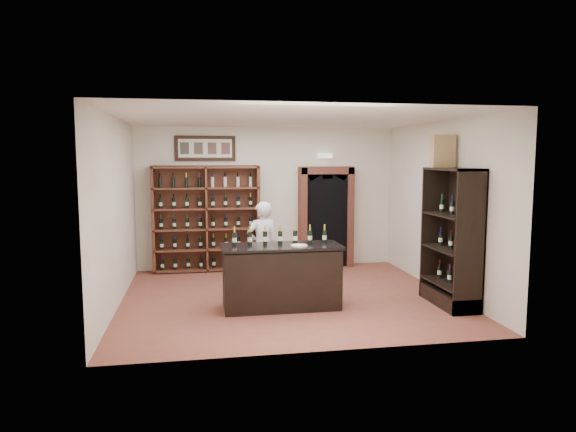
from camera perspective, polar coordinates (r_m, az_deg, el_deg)
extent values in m
plane|color=brown|center=(8.83, -0.08, -8.99)|extent=(5.50, 5.50, 0.00)
plane|color=white|center=(8.54, -0.08, 10.81)|extent=(5.50, 5.50, 0.00)
cube|color=silver|center=(11.02, -2.31, 2.03)|extent=(5.50, 0.04, 3.00)
cube|color=silver|center=(8.53, -18.60, 0.38)|extent=(0.04, 5.00, 3.00)
cube|color=silver|center=(9.42, 16.63, 1.00)|extent=(0.04, 5.00, 3.00)
cube|color=brown|center=(10.93, -9.05, -0.19)|extent=(2.20, 0.02, 2.20)
cube|color=brown|center=(10.79, -14.72, -0.41)|extent=(0.06, 0.38, 2.20)
cube|color=brown|center=(10.82, -3.36, -0.19)|extent=(0.06, 0.38, 2.20)
cube|color=brown|center=(10.75, -9.03, -0.30)|extent=(0.04, 0.38, 2.20)
cube|color=brown|center=(10.93, -8.93, -5.83)|extent=(2.18, 0.38, 0.04)
cube|color=brown|center=(10.85, -8.97, -3.64)|extent=(2.18, 0.38, 0.04)
cube|color=brown|center=(10.78, -9.01, -1.42)|extent=(2.18, 0.38, 0.03)
cube|color=brown|center=(10.73, -9.05, 0.82)|extent=(2.18, 0.38, 0.04)
cube|color=brown|center=(10.70, -9.09, 3.09)|extent=(2.18, 0.38, 0.04)
cube|color=brown|center=(10.68, -9.13, 5.36)|extent=(2.18, 0.38, 0.04)
cube|color=black|center=(10.86, -9.18, 7.43)|extent=(1.25, 0.04, 0.52)
cube|color=black|center=(11.14, 4.20, -0.24)|extent=(0.97, 0.29, 2.05)
cube|color=#A65240|center=(11.00, 1.63, -0.20)|extent=(0.14, 0.35, 2.15)
cube|color=#A65240|center=(11.25, 6.77, -0.09)|extent=(0.14, 0.35, 2.15)
cube|color=#A65240|center=(11.04, 4.27, 5.09)|extent=(1.15, 0.35, 0.16)
cube|color=white|center=(11.14, 4.15, 6.70)|extent=(0.30, 0.10, 0.10)
cube|color=black|center=(8.11, -0.75, -6.97)|extent=(1.80, 0.70, 0.94)
cube|color=black|center=(8.01, -0.75, -3.42)|extent=(1.88, 0.78, 0.04)
cylinder|color=black|center=(8.01, -5.97, -2.54)|extent=(0.07, 0.07, 0.21)
cylinder|color=silver|center=(8.02, -5.97, -2.65)|extent=(0.07, 0.07, 0.07)
cylinder|color=gold|center=(7.99, -5.99, -1.48)|extent=(0.03, 0.03, 0.09)
cylinder|color=black|center=(8.03, -4.26, -2.50)|extent=(0.07, 0.07, 0.21)
cylinder|color=silver|center=(8.04, -4.26, -2.61)|extent=(0.07, 0.07, 0.07)
cylinder|color=gold|center=(8.01, -4.27, -1.44)|extent=(0.03, 0.03, 0.09)
cylinder|color=black|center=(8.06, -2.56, -2.46)|extent=(0.07, 0.07, 0.21)
cylinder|color=silver|center=(8.06, -2.56, -2.56)|extent=(0.07, 0.07, 0.07)
cylinder|color=gold|center=(8.04, -2.57, -1.40)|extent=(0.03, 0.03, 0.09)
cylinder|color=black|center=(8.09, -0.88, -2.41)|extent=(0.07, 0.07, 0.21)
cylinder|color=silver|center=(8.10, -0.88, -2.52)|extent=(0.07, 0.07, 0.07)
cylinder|color=gold|center=(8.07, -0.88, -1.36)|extent=(0.03, 0.03, 0.09)
cylinder|color=black|center=(8.13, 0.79, -2.37)|extent=(0.07, 0.07, 0.21)
cylinder|color=silver|center=(8.14, 0.79, -2.47)|extent=(0.07, 0.07, 0.07)
cylinder|color=gold|center=(8.11, 0.79, -1.32)|extent=(0.03, 0.03, 0.09)
cylinder|color=black|center=(8.18, 2.45, -2.32)|extent=(0.07, 0.07, 0.21)
cylinder|color=silver|center=(8.18, 2.45, -2.43)|extent=(0.07, 0.07, 0.07)
cylinder|color=gold|center=(8.16, 2.45, -1.28)|extent=(0.03, 0.03, 0.09)
cylinder|color=black|center=(8.24, 4.08, -2.27)|extent=(0.07, 0.07, 0.21)
cylinder|color=silver|center=(8.24, 4.08, -2.38)|extent=(0.07, 0.07, 0.07)
cylinder|color=gold|center=(8.22, 4.09, -1.24)|extent=(0.03, 0.03, 0.09)
cube|color=black|center=(8.67, 19.02, -2.21)|extent=(0.02, 1.20, 2.20)
cube|color=black|center=(8.06, 19.58, -2.87)|extent=(0.48, 0.04, 2.20)
cube|color=black|center=(9.07, 15.98, -1.73)|extent=(0.48, 0.04, 2.20)
cube|color=black|center=(8.47, 17.93, 4.97)|extent=(0.48, 1.20, 0.04)
cube|color=black|center=(8.76, 17.45, -8.62)|extent=(0.48, 1.20, 0.24)
cube|color=black|center=(8.70, 17.50, -7.16)|extent=(0.48, 1.16, 0.03)
cube|color=black|center=(8.59, 17.63, -3.59)|extent=(0.48, 1.16, 0.03)
cube|color=black|center=(8.51, 17.75, 0.06)|extent=(0.48, 1.16, 0.03)
imported|color=white|center=(9.17, -2.89, -3.33)|extent=(0.67, 0.53, 1.59)
cylinder|color=silver|center=(7.91, 1.24, -3.31)|extent=(0.26, 0.26, 0.02)
cube|color=tan|center=(8.82, 16.80, 6.93)|extent=(0.38, 0.16, 0.53)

